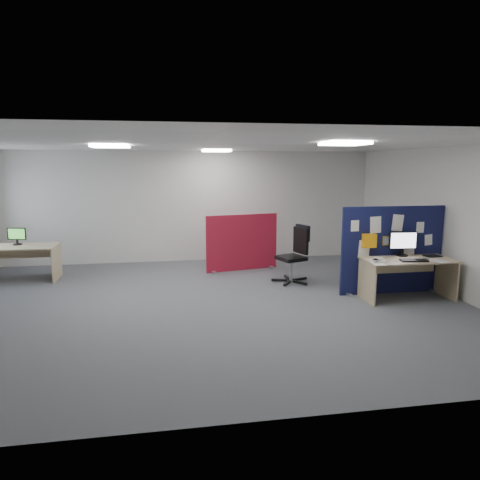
{
  "coord_description": "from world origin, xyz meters",
  "views": [
    {
      "loc": [
        -0.55,
        -7.06,
        2.36
      ],
      "look_at": [
        0.71,
        0.59,
        1.0
      ],
      "focal_mm": 32.0,
      "sensor_mm": 36.0,
      "label": 1
    }
  ],
  "objects": [
    {
      "name": "wall_back",
      "position": [
        0.0,
        3.5,
        1.35
      ],
      "size": [
        9.0,
        0.02,
        2.7
      ],
      "primitive_type": "cube",
      "color": "silver",
      "rests_on": "floor"
    },
    {
      "name": "wall_right",
      "position": [
        4.5,
        0.0,
        1.35
      ],
      "size": [
        0.02,
        7.0,
        2.7
      ],
      "primitive_type": "cube",
      "color": "silver",
      "rests_on": "floor"
    },
    {
      "name": "keyboard",
      "position": [
        3.58,
        -0.46,
        0.74
      ],
      "size": [
        0.48,
        0.26,
        0.02
      ],
      "primitive_type": "cube",
      "rotation": [
        0.0,
        0.0,
        -0.19
      ],
      "color": "black",
      "rests_on": "main_desk"
    },
    {
      "name": "mouse",
      "position": [
        3.86,
        -0.37,
        0.74
      ],
      "size": [
        0.11,
        0.08,
        0.03
      ],
      "primitive_type": "cube",
      "rotation": [
        0.0,
        0.0,
        -0.23
      ],
      "color": "#A1A2A7",
      "rests_on": "main_desk"
    },
    {
      "name": "navy_divider",
      "position": [
        3.46,
        0.11,
        0.81
      ],
      "size": [
        1.97,
        0.3,
        1.62
      ],
      "color": "black",
      "rests_on": "floor"
    },
    {
      "name": "main_desk",
      "position": [
        3.58,
        -0.25,
        0.55
      ],
      "size": [
        1.59,
        0.71,
        0.73
      ],
      "color": "tan",
      "rests_on": "floor"
    },
    {
      "name": "ceiling",
      "position": [
        0.0,
        0.0,
        2.7
      ],
      "size": [
        9.0,
        7.0,
        0.02
      ],
      "primitive_type": "cube",
      "color": "white",
      "rests_on": "wall_back"
    },
    {
      "name": "second_desk",
      "position": [
        -3.68,
        2.2,
        0.55
      ],
      "size": [
        1.59,
        0.8,
        0.73
      ],
      "color": "tan",
      "rests_on": "floor"
    },
    {
      "name": "office_chair",
      "position": [
        1.96,
        1.14,
        0.65
      ],
      "size": [
        0.76,
        0.73,
        1.14
      ],
      "rotation": [
        0.0,
        0.0,
        0.34
      ],
      "color": "black",
      "rests_on": "floor"
    },
    {
      "name": "paper_tray",
      "position": [
        4.13,
        -0.14,
        0.74
      ],
      "size": [
        0.29,
        0.24,
        0.01
      ],
      "primitive_type": "cube",
      "rotation": [
        0.0,
        0.0,
        0.07
      ],
      "color": "black",
      "rests_on": "main_desk"
    },
    {
      "name": "wall_front",
      "position": [
        0.0,
        -3.5,
        1.35
      ],
      "size": [
        9.0,
        0.02,
        2.7
      ],
      "primitive_type": "cube",
      "color": "silver",
      "rests_on": "floor"
    },
    {
      "name": "red_divider",
      "position": [
        1.05,
        2.31,
        0.62
      ],
      "size": [
        1.67,
        0.38,
        1.27
      ],
      "rotation": [
        0.0,
        0.0,
        0.2
      ],
      "color": "#AB1630",
      "rests_on": "floor"
    },
    {
      "name": "monitor_second",
      "position": [
        -3.69,
        2.29,
        0.93
      ],
      "size": [
        0.39,
        0.18,
        0.36
      ],
      "rotation": [
        0.0,
        0.0,
        -0.23
      ],
      "color": "black",
      "rests_on": "second_desk"
    },
    {
      "name": "floor",
      "position": [
        0.0,
        0.0,
        0.0
      ],
      "size": [
        9.0,
        9.0,
        0.0
      ],
      "primitive_type": "plane",
      "color": "#57595F",
      "rests_on": "ground"
    },
    {
      "name": "ceiling_lights",
      "position": [
        0.33,
        0.67,
        2.67
      ],
      "size": [
        4.1,
        4.1,
        0.04
      ],
      "color": "white",
      "rests_on": "ceiling"
    },
    {
      "name": "monitor_main",
      "position": [
        3.6,
        -0.03,
        0.98
      ],
      "size": [
        0.51,
        0.21,
        0.44
      ],
      "rotation": [
        0.0,
        0.0,
        -0.08
      ],
      "color": "black",
      "rests_on": "main_desk"
    },
    {
      "name": "desk_papers",
      "position": [
        3.22,
        -0.39,
        0.73
      ],
      "size": [
        1.39,
        0.7,
        0.0
      ],
      "color": "white",
      "rests_on": "main_desk"
    }
  ]
}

